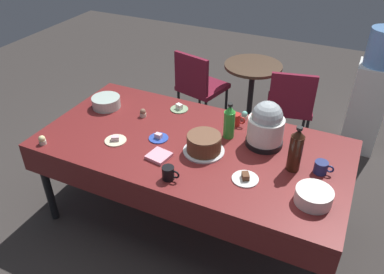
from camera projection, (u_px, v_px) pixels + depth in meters
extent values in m
plane|color=#383330|center=(192.00, 218.00, 3.16)|extent=(9.00, 9.00, 0.00)
cube|color=maroon|center=(192.00, 145.00, 2.75)|extent=(2.20, 1.10, 0.04)
cylinder|color=black|center=(47.00, 184.00, 2.97)|extent=(0.06, 0.06, 0.71)
cylinder|color=black|center=(117.00, 125.00, 3.67)|extent=(0.06, 0.06, 0.71)
cylinder|color=black|center=(338.00, 186.00, 2.95)|extent=(0.06, 0.06, 0.71)
cube|color=maroon|center=(155.00, 205.00, 2.40)|extent=(2.20, 0.01, 0.18)
cube|color=maroon|center=(220.00, 122.00, 3.22)|extent=(2.20, 0.01, 0.18)
cylinder|color=silver|center=(204.00, 151.00, 2.65)|extent=(0.29, 0.29, 0.01)
cylinder|color=brown|center=(204.00, 143.00, 2.61)|extent=(0.24, 0.24, 0.11)
cylinder|color=brown|center=(204.00, 136.00, 2.58)|extent=(0.23, 0.23, 0.01)
cylinder|color=black|center=(264.00, 142.00, 2.72)|extent=(0.26, 0.26, 0.04)
cylinder|color=white|center=(265.00, 129.00, 2.66)|extent=(0.25, 0.25, 0.17)
sphere|color=#B2BCC1|center=(267.00, 116.00, 2.60)|extent=(0.21, 0.21, 0.21)
cylinder|color=#B2C6BC|center=(106.00, 102.00, 3.15)|extent=(0.23, 0.23, 0.09)
cylinder|color=silver|center=(314.00, 196.00, 2.21)|extent=(0.22, 0.22, 0.09)
cylinder|color=#2D4CB2|center=(159.00, 138.00, 2.78)|extent=(0.14, 0.14, 0.01)
cube|color=beige|center=(158.00, 136.00, 2.77)|extent=(0.05, 0.04, 0.03)
cylinder|color=beige|center=(116.00, 140.00, 2.76)|extent=(0.16, 0.16, 0.01)
cube|color=beige|center=(115.00, 138.00, 2.75)|extent=(0.07, 0.06, 0.03)
cylinder|color=white|center=(245.00, 179.00, 2.40)|extent=(0.17, 0.17, 0.01)
cube|color=brown|center=(245.00, 176.00, 2.39)|extent=(0.06, 0.07, 0.04)
cylinder|color=#8CA87F|center=(179.00, 109.00, 3.13)|extent=(0.15, 0.15, 0.01)
cube|color=white|center=(179.00, 106.00, 3.12)|extent=(0.06, 0.05, 0.04)
cylinder|color=beige|center=(143.00, 115.00, 3.04)|extent=(0.05, 0.05, 0.03)
sphere|color=brown|center=(143.00, 112.00, 3.02)|extent=(0.05, 0.05, 0.05)
cylinder|color=beige|center=(43.00, 142.00, 2.72)|extent=(0.05, 0.05, 0.03)
sphere|color=beige|center=(42.00, 139.00, 2.71)|extent=(0.05, 0.05, 0.05)
cylinder|color=beige|center=(244.00, 117.00, 3.01)|extent=(0.05, 0.05, 0.03)
sphere|color=#6BC6B2|center=(245.00, 114.00, 2.99)|extent=(0.05, 0.05, 0.05)
cylinder|color=#33190F|center=(295.00, 153.00, 2.42)|extent=(0.09, 0.09, 0.25)
cone|color=#33190F|center=(299.00, 133.00, 2.34)|extent=(0.08, 0.08, 0.05)
cylinder|color=black|center=(300.00, 128.00, 2.32)|extent=(0.04, 0.04, 0.02)
cylinder|color=green|center=(229.00, 125.00, 2.75)|extent=(0.08, 0.08, 0.21)
cone|color=green|center=(230.00, 109.00, 2.68)|extent=(0.07, 0.07, 0.05)
cylinder|color=black|center=(230.00, 105.00, 2.66)|extent=(0.04, 0.04, 0.02)
cylinder|color=#B2231E|center=(235.00, 120.00, 2.91)|extent=(0.08, 0.08, 0.10)
torus|color=#B2231E|center=(242.00, 120.00, 2.89)|extent=(0.06, 0.01, 0.06)
cylinder|color=navy|center=(321.00, 167.00, 2.44)|extent=(0.09, 0.09, 0.08)
torus|color=navy|center=(330.00, 169.00, 2.42)|extent=(0.05, 0.01, 0.05)
cylinder|color=black|center=(168.00, 173.00, 2.39)|extent=(0.08, 0.08, 0.09)
torus|color=black|center=(175.00, 175.00, 2.37)|extent=(0.06, 0.01, 0.06)
cube|color=pink|center=(159.00, 156.00, 2.59)|extent=(0.16, 0.16, 0.02)
cube|color=maroon|center=(203.00, 87.00, 4.20)|extent=(0.53, 0.53, 0.05)
cube|color=maroon|center=(191.00, 74.00, 3.94)|extent=(0.42, 0.14, 0.40)
cylinder|color=black|center=(226.00, 104.00, 4.34)|extent=(0.04, 0.04, 0.40)
cylinder|color=black|center=(200.00, 94.00, 4.54)|extent=(0.04, 0.04, 0.40)
cylinder|color=black|center=(206.00, 117.00, 4.10)|extent=(0.04, 0.04, 0.40)
cylinder|color=black|center=(179.00, 106.00, 4.30)|extent=(0.04, 0.04, 0.40)
cube|color=maroon|center=(289.00, 105.00, 3.86)|extent=(0.52, 0.52, 0.05)
cube|color=maroon|center=(292.00, 94.00, 3.57)|extent=(0.42, 0.13, 0.40)
cylinder|color=black|center=(305.00, 117.00, 4.10)|extent=(0.04, 0.04, 0.40)
cylinder|color=black|center=(269.00, 113.00, 4.17)|extent=(0.04, 0.04, 0.40)
cylinder|color=black|center=(305.00, 136.00, 3.80)|extent=(0.04, 0.04, 0.40)
cylinder|color=black|center=(266.00, 132.00, 3.87)|extent=(0.04, 0.04, 0.40)
cylinder|color=#473323|center=(253.00, 66.00, 3.98)|extent=(0.60, 0.60, 0.03)
cylinder|color=black|center=(250.00, 96.00, 4.17)|extent=(0.06, 0.06, 0.67)
cylinder|color=black|center=(248.00, 123.00, 4.36)|extent=(0.44, 0.44, 0.02)
cube|color=silver|center=(366.00, 108.00, 3.76)|extent=(0.32, 0.32, 0.90)
cylinder|color=#6699D8|center=(383.00, 47.00, 3.41)|extent=(0.28, 0.28, 0.34)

